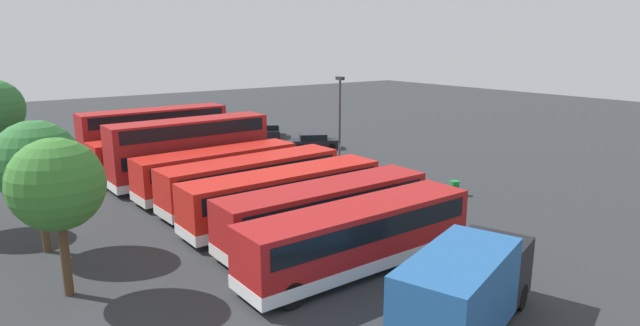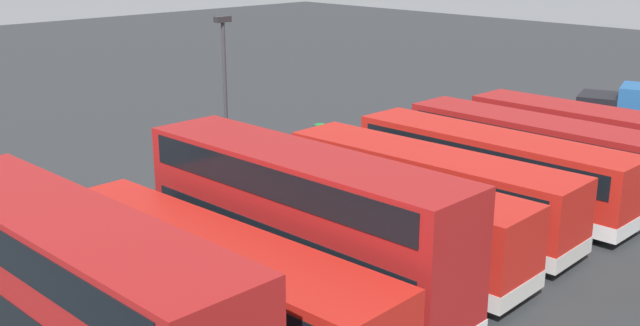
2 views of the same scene
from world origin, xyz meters
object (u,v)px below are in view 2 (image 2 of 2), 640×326
bus_single_deck_second (534,149)px  lamp_post_tall (225,90)px  bus_single_deck_near_end (592,138)px  waste_bin_yellow (320,133)px  bus_single_deck_fourth (428,187)px  bus_double_decker_sixth (301,222)px  bus_single_deck_fifth (378,215)px  bus_single_deck_seventh (212,283)px  bus_double_decker_far_end (74,300)px  bus_single_deck_third (491,167)px

bus_single_deck_second → lamp_post_tall: size_ratio=1.58×
bus_single_deck_near_end → waste_bin_yellow: size_ratio=12.19×
bus_single_deck_fourth → waste_bin_yellow: 13.26m
bus_single_deck_near_end → bus_double_decker_sixth: bearing=0.4°
bus_single_deck_near_end → bus_single_deck_fourth: 11.11m
bus_single_deck_second → bus_single_deck_fifth: 11.00m
bus_single_deck_seventh → lamp_post_tall: size_ratio=1.63×
bus_single_deck_second → bus_single_deck_seventh: bearing=3.3°
bus_double_decker_far_end → lamp_post_tall: (-11.89, -9.71, 1.91)m
bus_single_deck_fifth → bus_single_deck_seventh: (7.07, 0.36, 0.00)m
bus_single_deck_seventh → waste_bin_yellow: size_ratio=12.70×
bus_single_deck_third → bus_single_deck_seventh: (14.46, 0.86, 0.00)m
bus_single_deck_third → bus_single_deck_seventh: 14.49m
bus_single_deck_fourth → bus_single_deck_fifth: 3.53m
bus_double_decker_far_end → bus_single_deck_third: bearing=-177.5°
bus_single_deck_second → waste_bin_yellow: bus_single_deck_second is taller
bus_single_deck_second → bus_single_deck_fourth: same height
bus_single_deck_third → lamp_post_tall: bearing=-54.4°
bus_single_deck_second → bus_single_deck_third: same height
bus_single_deck_fifth → waste_bin_yellow: (-9.46, -12.41, -1.15)m
bus_single_deck_near_end → bus_single_deck_fifth: bearing=-0.7°
bus_single_deck_fifth → bus_single_deck_seventh: 7.08m
bus_single_deck_third → bus_double_decker_far_end: size_ratio=1.01×
bus_single_deck_near_end → bus_double_decker_sixth: bus_double_decker_sixth is taller
bus_single_deck_fourth → lamp_post_tall: 9.52m
bus_double_decker_far_end → lamp_post_tall: lamp_post_tall is taller
bus_single_deck_near_end → bus_single_deck_second: (3.58, -0.85, 0.00)m
bus_single_deck_fifth → bus_single_deck_third: bearing=-176.1°
bus_single_deck_near_end → bus_single_deck_fifth: size_ratio=1.05×
bus_single_deck_third → bus_single_deck_fifth: 7.41m
bus_single_deck_second → bus_double_decker_far_end: 21.90m
waste_bin_yellow → bus_single_deck_second: bearing=97.4°
bus_single_deck_near_end → bus_double_decker_sixth: 18.32m
bus_single_deck_third → bus_double_decker_far_end: bearing=2.5°
bus_single_deck_near_end → waste_bin_yellow: 13.62m
lamp_post_tall → waste_bin_yellow: (-8.45, -3.00, -3.89)m
lamp_post_tall → bus_single_deck_seventh: bearing=50.4°
bus_single_deck_third → bus_single_deck_seventh: same height
bus_double_decker_sixth → bus_single_deck_near_end: bearing=-179.6°
bus_single_deck_fifth → lamp_post_tall: size_ratio=1.49×
bus_single_deck_seventh → bus_double_decker_sixth: bearing=-179.0°
bus_single_deck_second → lamp_post_tall: lamp_post_tall is taller
bus_single_deck_third → lamp_post_tall: (6.39, -8.91, 2.74)m
lamp_post_tall → waste_bin_yellow: bearing=-160.5°
bus_single_deck_near_end → bus_single_deck_fifth: 14.56m
bus_single_deck_fifth → bus_double_decker_sixth: bus_double_decker_sixth is taller
bus_double_decker_far_end → bus_single_deck_second: bearing=-177.4°
lamp_post_tall → bus_single_deck_third: bearing=125.6°
bus_single_deck_fourth → lamp_post_tall: lamp_post_tall is taller
bus_double_decker_sixth → bus_single_deck_seventh: bus_double_decker_sixth is taller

